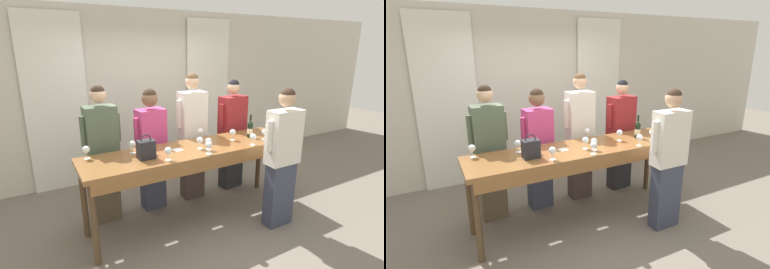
% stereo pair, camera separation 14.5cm
% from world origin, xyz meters
% --- Properties ---
extents(ground_plane, '(18.00, 18.00, 0.00)m').
position_xyz_m(ground_plane, '(0.00, 0.00, 0.00)').
color(ground_plane, '#70665B').
extents(wall_back, '(12.00, 0.06, 2.80)m').
position_xyz_m(wall_back, '(0.00, 1.88, 1.40)').
color(wall_back, beige).
rests_on(wall_back, ground_plane).
extents(curtain_panel_left, '(0.90, 0.03, 2.69)m').
position_xyz_m(curtain_panel_left, '(-1.35, 1.81, 1.34)').
color(curtain_panel_left, white).
rests_on(curtain_panel_left, ground_plane).
extents(curtain_panel_right, '(0.90, 0.03, 2.69)m').
position_xyz_m(curtain_panel_right, '(1.35, 1.81, 1.34)').
color(curtain_panel_right, white).
rests_on(curtain_panel_right, ground_plane).
extents(tasting_bar, '(2.80, 0.70, 0.98)m').
position_xyz_m(tasting_bar, '(0.00, -0.02, 0.89)').
color(tasting_bar, brown).
rests_on(tasting_bar, ground_plane).
extents(wine_bottle, '(0.08, 0.08, 0.32)m').
position_xyz_m(wine_bottle, '(0.89, 0.01, 1.10)').
color(wine_bottle, black).
rests_on(wine_bottle, tasting_bar).
extents(handbag, '(0.19, 0.14, 0.28)m').
position_xyz_m(handbag, '(-0.66, -0.06, 1.09)').
color(handbag, '#232328').
rests_on(handbag, tasting_bar).
extents(wine_glass_front_left, '(0.08, 0.08, 0.15)m').
position_xyz_m(wine_glass_front_left, '(0.02, -0.29, 1.09)').
color(wine_glass_front_left, white).
rests_on(wine_glass_front_left, tasting_bar).
extents(wine_glass_front_mid, '(0.08, 0.08, 0.15)m').
position_xyz_m(wine_glass_front_mid, '(0.59, 0.01, 1.09)').
color(wine_glass_front_mid, white).
rests_on(wine_glass_front_mid, tasting_bar).
extents(wine_glass_front_right, '(0.08, 0.08, 0.15)m').
position_xyz_m(wine_glass_front_right, '(0.69, -0.28, 1.09)').
color(wine_glass_front_right, white).
rests_on(wine_glass_front_right, tasting_bar).
extents(wine_glass_center_left, '(0.08, 0.08, 0.15)m').
position_xyz_m(wine_glass_center_left, '(0.98, -0.18, 1.09)').
color(wine_glass_center_left, white).
rests_on(wine_glass_center_left, tasting_bar).
extents(wine_glass_center_mid, '(0.08, 0.08, 0.15)m').
position_xyz_m(wine_glass_center_mid, '(0.24, 0.27, 1.09)').
color(wine_glass_center_mid, white).
rests_on(wine_glass_center_mid, tasting_bar).
extents(wine_glass_center_right, '(0.08, 0.08, 0.15)m').
position_xyz_m(wine_glass_center_right, '(-1.25, 0.25, 1.09)').
color(wine_glass_center_right, white).
rests_on(wine_glass_center_right, tasting_bar).
extents(wine_glass_back_left, '(0.08, 0.08, 0.15)m').
position_xyz_m(wine_glass_back_left, '(-0.57, 0.05, 1.09)').
color(wine_glass_back_left, white).
rests_on(wine_glass_back_left, tasting_bar).
extents(wine_glass_back_mid, '(0.08, 0.08, 0.15)m').
position_xyz_m(wine_glass_back_mid, '(0.03, -0.07, 1.09)').
color(wine_glass_back_mid, white).
rests_on(wine_glass_back_mid, tasting_bar).
extents(wine_glass_back_right, '(0.08, 0.08, 0.15)m').
position_xyz_m(wine_glass_back_right, '(0.10, -0.16, 1.09)').
color(wine_glass_back_right, white).
rests_on(wine_glass_back_right, tasting_bar).
extents(wine_glass_near_host, '(0.08, 0.08, 0.15)m').
position_xyz_m(wine_glass_near_host, '(-0.47, -0.23, 1.09)').
color(wine_glass_near_host, white).
rests_on(wine_glass_near_host, tasting_bar).
extents(wine_glass_by_bottle, '(0.08, 0.08, 0.15)m').
position_xyz_m(wine_glass_by_bottle, '(-0.74, 0.19, 1.09)').
color(wine_glass_by_bottle, white).
rests_on(wine_glass_by_bottle, tasting_bar).
extents(napkin, '(0.12, 0.12, 0.00)m').
position_xyz_m(napkin, '(-0.23, 0.02, 0.99)').
color(napkin, white).
rests_on(napkin, tasting_bar).
extents(guest_olive_jacket, '(0.49, 0.25, 1.76)m').
position_xyz_m(guest_olive_jacket, '(-1.01, 0.55, 0.90)').
color(guest_olive_jacket, brown).
rests_on(guest_olive_jacket, ground_plane).
extents(guest_pink_top, '(0.48, 0.27, 1.68)m').
position_xyz_m(guest_pink_top, '(-0.36, 0.55, 0.87)').
color(guest_pink_top, '#383D51').
rests_on(guest_pink_top, ground_plane).
extents(guest_cream_sweater, '(0.48, 0.26, 1.85)m').
position_xyz_m(guest_cream_sweater, '(0.28, 0.55, 0.95)').
color(guest_cream_sweater, '#473833').
rests_on(guest_cream_sweater, ground_plane).
extents(guest_striped_shirt, '(0.53, 0.28, 1.72)m').
position_xyz_m(guest_striped_shirt, '(0.99, 0.55, 0.88)').
color(guest_striped_shirt, '#28282D').
rests_on(guest_striped_shirt, ground_plane).
extents(host_pouring, '(0.53, 0.21, 1.74)m').
position_xyz_m(host_pouring, '(0.85, -0.64, 0.90)').
color(host_pouring, '#383D51').
rests_on(host_pouring, ground_plane).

